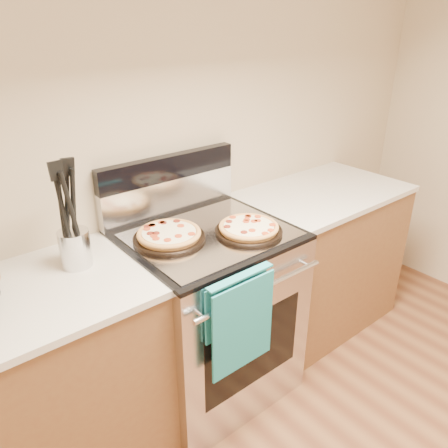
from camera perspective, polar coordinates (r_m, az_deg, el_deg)
wall_back at (r=2.17m, az=-8.14°, el=12.36°), size 4.00×0.00×4.00m
range_body at (r=2.28m, az=-2.02°, el=-11.77°), size 0.76×0.68×0.90m
oven_window at (r=2.08m, az=3.80°, el=-16.06°), size 0.56×0.01×0.40m
cooktop at (r=2.04m, az=-2.21°, el=-1.40°), size 0.76×0.68×0.02m
backsplash_lower at (r=2.23m, az=-7.07°, el=3.68°), size 0.76×0.06×0.18m
backsplash_upper at (r=2.18m, az=-7.28°, el=7.34°), size 0.76×0.06×0.12m
oven_handle at (r=1.85m, az=4.96°, el=-8.50°), size 0.70×0.03×0.03m
dish_towel at (r=1.84m, az=2.07°, el=-12.43°), size 0.32×0.05×0.42m
foil_sheet at (r=2.01m, az=-1.70°, el=-1.37°), size 0.70×0.55×0.01m
cabinet_left at (r=2.05m, az=-23.94°, el=-20.06°), size 1.00×0.62×0.88m
countertop_left at (r=1.77m, az=-26.53°, el=-9.45°), size 1.02×0.64×0.03m
cabinet_right at (r=2.83m, az=11.95°, el=-4.61°), size 1.00×0.62×0.88m
countertop_right at (r=2.64m, az=12.83°, el=3.99°), size 1.02×0.64×0.03m
pepperoni_pizza_back at (r=1.97m, az=-7.18°, el=-1.46°), size 0.36×0.36×0.04m
pepperoni_pizza_front at (r=2.02m, az=3.25°, el=-0.60°), size 0.37×0.37×0.04m
utensil_crock at (r=1.86m, az=-18.86°, el=-3.03°), size 0.14×0.14×0.15m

